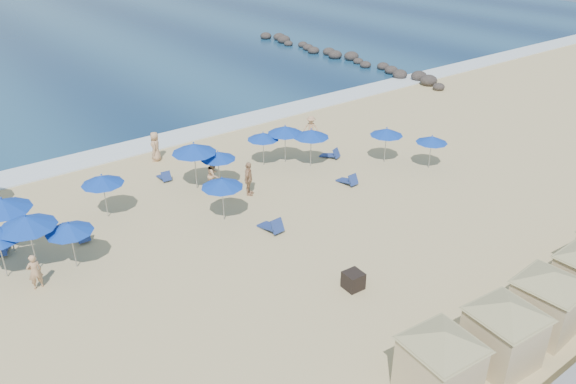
# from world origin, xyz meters

# --- Properties ---
(ground) EXTENTS (160.00, 160.00, 0.00)m
(ground) POSITION_xyz_m (0.00, 0.00, 0.00)
(ground) COLOR tan
(ground) RESTS_ON ground
(ocean) EXTENTS (160.00, 80.00, 0.06)m
(ocean) POSITION_xyz_m (0.00, 55.00, 0.03)
(ocean) COLOR navy
(ocean) RESTS_ON ground
(surf_line) EXTENTS (160.00, 2.50, 0.08)m
(surf_line) POSITION_xyz_m (0.00, 15.50, 0.04)
(surf_line) COLOR white
(surf_line) RESTS_ON ground
(rock_jetty) EXTENTS (2.56, 26.66, 0.96)m
(rock_jetty) POSITION_xyz_m (24.01, 24.90, 0.36)
(rock_jetty) COLOR #282321
(rock_jetty) RESTS_ON ground
(trash_bin) EXTENTS (0.77, 0.77, 0.73)m
(trash_bin) POSITION_xyz_m (-1.33, -3.81, 0.36)
(trash_bin) COLOR black
(trash_bin) RESTS_ON ground
(cabana_0) EXTENTS (4.36, 4.36, 2.74)m
(cabana_0) POSITION_xyz_m (-3.04, -9.43, 1.57)
(cabana_0) COLOR #C5B087
(cabana_0) RESTS_ON ground
(cabana_1) EXTENTS (4.39, 4.39, 2.76)m
(cabana_1) POSITION_xyz_m (-0.27, -9.81, 1.58)
(cabana_1) COLOR #C5B087
(cabana_1) RESTS_ON ground
(cabana_2) EXTENTS (4.41, 4.41, 2.77)m
(cabana_2) POSITION_xyz_m (2.42, -9.79, 1.59)
(cabana_2) COLOR #C5B087
(cabana_2) RESTS_ON ground
(umbrella_1) EXTENTS (2.37, 2.37, 2.70)m
(umbrella_1) POSITION_xyz_m (-11.10, 5.28, 2.34)
(umbrella_1) COLOR #A5A8AD
(umbrella_1) RESTS_ON ground
(umbrella_2) EXTENTS (2.39, 2.39, 2.72)m
(umbrella_2) POSITION_xyz_m (-11.52, 7.42, 2.36)
(umbrella_2) COLOR #A5A8AD
(umbrella_2) RESTS_ON ground
(umbrella_3) EXTENTS (1.97, 1.97, 2.24)m
(umbrella_3) POSITION_xyz_m (-9.72, 4.47, 1.94)
(umbrella_3) COLOR #A5A8AD
(umbrella_3) RESTS_ON ground
(umbrella_4) EXTENTS (2.06, 2.06, 2.35)m
(umbrella_4) POSITION_xyz_m (-6.99, 7.89, 2.04)
(umbrella_4) COLOR #A5A8AD
(umbrella_4) RESTS_ON ground
(umbrella_5) EXTENTS (1.91, 1.91, 2.18)m
(umbrella_5) POSITION_xyz_m (-0.84, 7.36, 1.89)
(umbrella_5) COLOR #A5A8AD
(umbrella_5) RESTS_ON ground
(umbrella_6) EXTENTS (2.05, 2.05, 2.33)m
(umbrella_6) POSITION_xyz_m (-2.55, 4.12, 2.02)
(umbrella_6) COLOR #A5A8AD
(umbrella_6) RESTS_ON ground
(umbrella_7) EXTENTS (1.89, 1.89, 2.15)m
(umbrella_7) POSITION_xyz_m (2.77, 8.28, 1.86)
(umbrella_7) COLOR #A5A8AD
(umbrella_7) RESTS_ON ground
(umbrella_8) EXTENTS (2.11, 2.11, 2.40)m
(umbrella_8) POSITION_xyz_m (4.91, 6.48, 2.08)
(umbrella_8) COLOR #A5A8AD
(umbrella_8) RESTS_ON ground
(umbrella_9) EXTENTS (2.12, 2.12, 2.41)m
(umbrella_9) POSITION_xyz_m (4.06, 7.86, 2.09)
(umbrella_9) COLOR #A5A8AD
(umbrella_9) RESTS_ON ground
(umbrella_10) EXTENTS (1.96, 1.96, 2.23)m
(umbrella_10) POSITION_xyz_m (8.86, 4.27, 1.93)
(umbrella_10) COLOR #A5A8AD
(umbrella_10) RESTS_ON ground
(umbrella_11) EXTENTS (1.83, 1.83, 2.09)m
(umbrella_11) POSITION_xyz_m (10.30, 2.06, 1.81)
(umbrella_11) COLOR #A5A8AD
(umbrella_11) RESTS_ON ground
(umbrella_13) EXTENTS (2.41, 2.41, 2.74)m
(umbrella_13) POSITION_xyz_m (-1.91, 7.98, 2.37)
(umbrella_13) COLOR #A5A8AD
(umbrella_13) RESTS_ON ground
(beach_chair_0) EXTENTS (0.97, 1.42, 0.72)m
(beach_chair_0) POSITION_xyz_m (-12.02, 7.52, 0.25)
(beach_chair_0) COLOR navy
(beach_chair_0) RESTS_ON ground
(beach_chair_1) EXTENTS (0.61, 1.25, 0.68)m
(beach_chair_1) POSITION_xyz_m (-8.77, 6.45, 0.23)
(beach_chair_1) COLOR navy
(beach_chair_1) RESTS_ON ground
(beach_chair_2) EXTENTS (0.60, 1.19, 0.64)m
(beach_chair_2) POSITION_xyz_m (-2.85, 10.01, 0.22)
(beach_chair_2) COLOR navy
(beach_chair_2) RESTS_ON ground
(beach_chair_3) EXTENTS (0.72, 1.44, 0.77)m
(beach_chair_3) POSITION_xyz_m (-1.30, 1.78, 0.27)
(beach_chair_3) COLOR navy
(beach_chair_3) RESTS_ON ground
(beach_chair_4) EXTENTS (0.63, 1.30, 0.70)m
(beach_chair_4) POSITION_xyz_m (5.04, 3.31, 0.24)
(beach_chair_4) COLOR navy
(beach_chair_4) RESTS_ON ground
(beach_chair_5) EXTENTS (0.96, 1.34, 0.68)m
(beach_chair_5) POSITION_xyz_m (6.72, 6.66, 0.23)
(beach_chair_5) COLOR navy
(beach_chair_5) RESTS_ON ground
(beachgoer_0) EXTENTS (0.58, 0.40, 1.56)m
(beachgoer_0) POSITION_xyz_m (-11.46, 3.95, 0.78)
(beachgoer_0) COLOR tan
(beachgoer_0) RESTS_ON ground
(beachgoer_1) EXTENTS (1.11, 1.09, 1.80)m
(beachgoer_1) POSITION_xyz_m (-1.25, 7.24, 0.90)
(beachgoer_1) COLOR tan
(beachgoer_1) RESTS_ON ground
(beachgoer_2) EXTENTS (1.12, 1.08, 1.87)m
(beachgoer_2) POSITION_xyz_m (-0.06, 5.63, 0.94)
(beachgoer_2) COLOR tan
(beachgoer_2) RESTS_ON ground
(beachgoer_3) EXTENTS (1.20, 1.16, 1.64)m
(beachgoer_3) POSITION_xyz_m (7.63, 9.79, 0.82)
(beachgoer_3) COLOR tan
(beachgoer_3) RESTS_ON ground
(beachgoer_4) EXTENTS (0.97, 1.06, 1.81)m
(beachgoer_4) POSITION_xyz_m (-1.97, 12.87, 0.91)
(beachgoer_4) COLOR tan
(beachgoer_4) RESTS_ON ground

